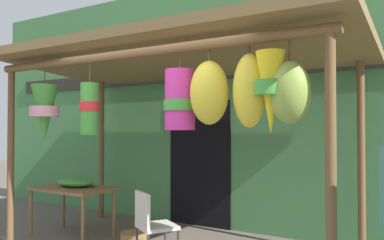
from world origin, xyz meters
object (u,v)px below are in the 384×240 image
display_table (72,193)px  folding_chair (151,222)px  wicker_basket_by_table (135,240)px  flower_heap_on_table (76,182)px

display_table → folding_chair: size_ratio=1.37×
display_table → wicker_basket_by_table: display_table is taller
display_table → folding_chair: folding_chair is taller
folding_chair → wicker_basket_by_table: 0.81m
flower_heap_on_table → wicker_basket_by_table: bearing=-2.9°
flower_heap_on_table → folding_chair: folding_chair is taller
folding_chair → wicker_basket_by_table: size_ratio=2.30×
folding_chair → wicker_basket_by_table: folding_chair is taller
flower_heap_on_table → folding_chair: bearing=-15.4°
folding_chair → flower_heap_on_table: bearing=164.6°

